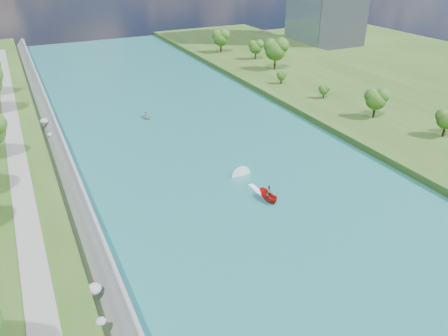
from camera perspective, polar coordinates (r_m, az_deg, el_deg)
ground at (r=65.81m, az=6.00°, el=-5.97°), size 260.00×260.00×0.00m
river_water at (r=81.02m, az=-1.39°, el=1.07°), size 55.00×240.00×0.10m
berm_east at (r=109.31m, az=23.03°, el=6.42°), size 44.00×240.00×1.50m
riprap_bank at (r=73.87m, az=-19.68°, el=-1.93°), size 3.92×236.00×4.59m
riverside_path at (r=73.63m, az=-25.03°, el=-1.56°), size 3.00×200.00×0.10m
trees_east at (r=111.75m, az=14.96°, el=11.08°), size 13.98×134.92×11.10m
motorboat at (r=69.74m, az=5.09°, el=-3.07°), size 3.60×18.87×2.13m
raft at (r=101.90m, az=-10.13°, el=6.61°), size 2.89×3.43×1.52m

